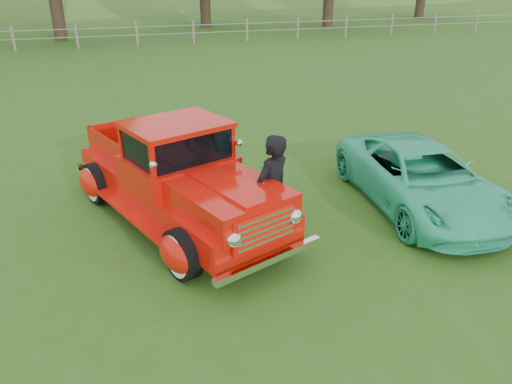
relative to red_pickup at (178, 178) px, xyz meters
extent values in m
plane|color=#2C5115|center=(0.62, -1.80, -0.80)|extent=(140.00, 140.00, 0.00)
ellipsoid|color=#3D6625|center=(20.62, 60.20, -4.65)|extent=(72.00, 52.00, 14.00)
cube|color=gray|center=(0.62, 20.20, -0.25)|extent=(48.00, 0.04, 0.04)
cube|color=gray|center=(0.62, 20.20, 0.15)|extent=(48.00, 0.04, 0.04)
cylinder|color=black|center=(-0.20, -1.71, -0.42)|extent=(0.51, 0.79, 0.76)
cylinder|color=black|center=(1.34, -1.09, -0.42)|extent=(0.51, 0.79, 0.76)
cylinder|color=black|center=(-1.36, 1.16, -0.42)|extent=(0.51, 0.79, 0.76)
cylinder|color=black|center=(0.17, 1.78, -0.42)|extent=(0.51, 0.79, 0.76)
cube|color=red|center=(-0.01, 0.03, -0.22)|extent=(3.17, 4.86, 0.44)
ellipsoid|color=red|center=(-0.27, -1.74, -0.38)|extent=(0.67, 0.85, 0.54)
ellipsoid|color=red|center=(1.40, -1.07, -0.38)|extent=(0.67, 0.85, 0.54)
ellipsoid|color=red|center=(-1.43, 1.13, -0.38)|extent=(0.67, 0.85, 0.54)
ellipsoid|color=red|center=(0.24, 1.81, -0.38)|extent=(0.67, 0.85, 0.54)
cube|color=red|center=(0.57, -1.40, 0.17)|extent=(1.83, 1.98, 0.42)
cube|color=red|center=(0.02, -0.06, 0.19)|extent=(1.99, 1.85, 0.44)
cube|color=black|center=(0.02, -0.06, 0.66)|extent=(1.76, 1.58, 0.50)
cube|color=red|center=(0.02, -0.06, 0.94)|extent=(1.87, 1.70, 0.08)
cube|color=red|center=(-0.52, 1.29, 0.15)|extent=(1.82, 2.25, 0.45)
cube|color=white|center=(0.87, -2.15, 0.05)|extent=(1.02, 0.49, 0.50)
cube|color=white|center=(0.91, -2.25, -0.38)|extent=(1.71, 0.77, 0.10)
cube|color=white|center=(-0.92, 2.28, -0.38)|extent=(1.62, 0.73, 0.10)
imported|color=#32CA99|center=(4.26, -0.62, -0.23)|extent=(2.07, 4.13, 1.12)
imported|color=black|center=(1.27, -1.20, 0.12)|extent=(0.80, 0.73, 1.82)
camera|label=1|loc=(-0.85, -7.70, 3.29)|focal=35.00mm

